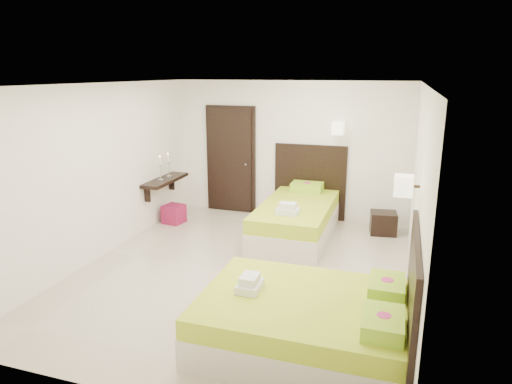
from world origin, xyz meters
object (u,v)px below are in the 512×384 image
(bed_double, at_px, (311,320))
(ottoman, at_px, (174,214))
(bed_single, at_px, (298,216))
(nightstand, at_px, (383,223))

(bed_double, bearing_deg, ottoman, 135.55)
(bed_single, xyz_separation_m, nightstand, (1.41, 0.53, -0.14))
(bed_single, height_order, bed_double, bed_single)
(ottoman, bearing_deg, bed_single, 1.45)
(bed_double, distance_m, nightstand, 3.80)
(bed_single, relative_size, ottoman, 6.64)
(bed_double, distance_m, ottoman, 4.53)
(bed_double, relative_size, ottoman, 6.09)
(nightstand, relative_size, ottoman, 1.27)
(nightstand, distance_m, ottoman, 3.81)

